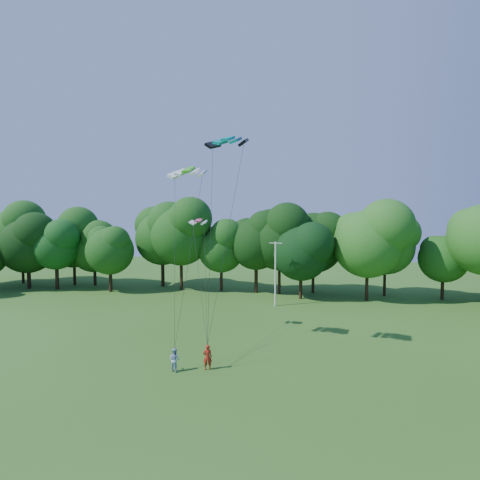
# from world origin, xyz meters

# --- Properties ---
(ground) EXTENTS (160.00, 160.00, 0.00)m
(ground) POSITION_xyz_m (0.00, 0.00, 0.00)
(ground) COLOR #325B19
(ground) RESTS_ON ground
(utility_pole) EXTENTS (1.57, 0.34, 7.87)m
(utility_pole) POSITION_xyz_m (1.77, 29.21, 4.06)
(utility_pole) COLOR silver
(utility_pole) RESTS_ON ground
(kite_flyer_left) EXTENTS (0.76, 0.62, 1.79)m
(kite_flyer_left) POSITION_xyz_m (-1.15, 9.17, 0.89)
(kite_flyer_left) COLOR #A82215
(kite_flyer_left) RESTS_ON ground
(kite_flyer_right) EXTENTS (0.97, 0.88, 1.64)m
(kite_flyer_right) POSITION_xyz_m (-3.34, 8.48, 0.82)
(kite_flyer_right) COLOR #99B3D4
(kite_flyer_right) RESTS_ON ground
(kite_teal) EXTENTS (3.33, 1.97, 0.64)m
(kite_teal) POSITION_xyz_m (-0.20, 11.74, 16.62)
(kite_teal) COLOR #048B87
(kite_teal) RESTS_ON ground
(kite_green) EXTENTS (3.25, 1.80, 0.71)m
(kite_green) POSITION_xyz_m (-3.89, 13.49, 14.62)
(kite_green) COLOR green
(kite_green) RESTS_ON ground
(kite_pink) EXTENTS (1.66, 0.82, 0.31)m
(kite_pink) POSITION_xyz_m (-4.27, 17.39, 10.49)
(kite_pink) COLOR #CC3866
(kite_pink) RESTS_ON ground
(tree_back_west) EXTENTS (7.38, 7.38, 10.73)m
(tree_back_west) POSITION_xyz_m (-31.31, 33.59, 6.70)
(tree_back_west) COLOR #381F16
(tree_back_west) RESTS_ON ground
(tree_back_center) EXTENTS (8.06, 8.06, 11.73)m
(tree_back_center) POSITION_xyz_m (4.71, 33.82, 7.32)
(tree_back_center) COLOR black
(tree_back_center) RESTS_ON ground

